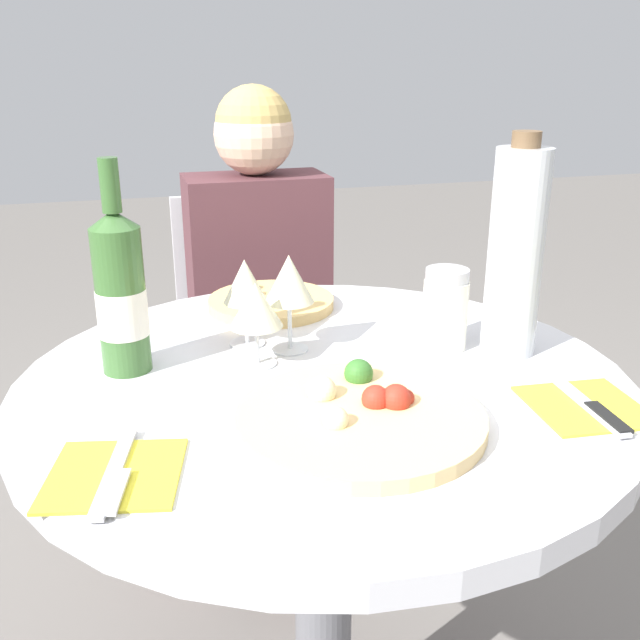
{
  "coord_description": "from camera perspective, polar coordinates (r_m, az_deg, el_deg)",
  "views": [
    {
      "loc": [
        -0.28,
        -0.95,
        1.22
      ],
      "look_at": [
        -0.01,
        -0.03,
        0.87
      ],
      "focal_mm": 40.0,
      "sensor_mm": 36.0,
      "label": 1
    }
  ],
  "objects": [
    {
      "name": "wine_glass_center",
      "position": [
        1.14,
        -2.49,
        3.18
      ],
      "size": [
        0.08,
        0.08,
        0.16
      ],
      "color": "silver",
      "rests_on": "dining_table"
    },
    {
      "name": "dining_table",
      "position": [
        1.15,
        0.3,
        -10.73
      ],
      "size": [
        0.92,
        0.92,
        0.77
      ],
      "color": "slate",
      "rests_on": "ground_plane"
    },
    {
      "name": "chair_behind_diner",
      "position": [
        1.95,
        -5.1,
        -3.88
      ],
      "size": [
        0.38,
        0.38,
        0.89
      ],
      "rotation": [
        0.0,
        0.0,
        3.14
      ],
      "color": "silver",
      "rests_on": "ground_plane"
    },
    {
      "name": "place_setting_left",
      "position": [
        0.87,
        -16.11,
        -11.82
      ],
      "size": [
        0.18,
        0.19,
        0.01
      ],
      "color": "yellow",
      "rests_on": "dining_table"
    },
    {
      "name": "wine_glass_back_left",
      "position": [
        1.17,
        -6.02,
        2.96
      ],
      "size": [
        0.07,
        0.07,
        0.15
      ],
      "color": "silver",
      "rests_on": "dining_table"
    },
    {
      "name": "seated_diner",
      "position": [
        1.79,
        -4.35,
        -2.58
      ],
      "size": [
        0.34,
        0.4,
        1.18
      ],
      "rotation": [
        0.0,
        0.0,
        3.14
      ],
      "color": "#512D33",
      "rests_on": "ground_plane"
    },
    {
      "name": "place_setting_right",
      "position": [
        1.05,
        20.57,
        -6.49
      ],
      "size": [
        0.16,
        0.19,
        0.01
      ],
      "color": "yellow",
      "rests_on": "dining_table"
    },
    {
      "name": "tall_carafe",
      "position": [
        1.16,
        15.38,
        5.25
      ],
      "size": [
        0.09,
        0.09,
        0.35
      ],
      "color": "silver",
      "rests_on": "dining_table"
    },
    {
      "name": "sugar_shaker",
      "position": [
        1.18,
        9.98,
        0.85
      ],
      "size": [
        0.07,
        0.07,
        0.14
      ],
      "color": "silver",
      "rests_on": "dining_table"
    },
    {
      "name": "pizza_small_far",
      "position": [
        1.38,
        -3.95,
        1.48
      ],
      "size": [
        0.24,
        0.24,
        0.04
      ],
      "color": "#DBB26B",
      "rests_on": "dining_table"
    },
    {
      "name": "wine_bottle",
      "position": [
        1.1,
        -15.65,
        2.04
      ],
      "size": [
        0.08,
        0.08,
        0.32
      ],
      "color": "#38602D",
      "rests_on": "dining_table"
    },
    {
      "name": "wine_glass_front_left",
      "position": [
        1.09,
        -5.15,
        1.1
      ],
      "size": [
        0.08,
        0.08,
        0.13
      ],
      "color": "silver",
      "rests_on": "dining_table"
    },
    {
      "name": "pizza_large",
      "position": [
        0.94,
        3.36,
        -7.61
      ],
      "size": [
        0.33,
        0.33,
        0.05
      ],
      "color": "#E5C17F",
      "rests_on": "dining_table"
    }
  ]
}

